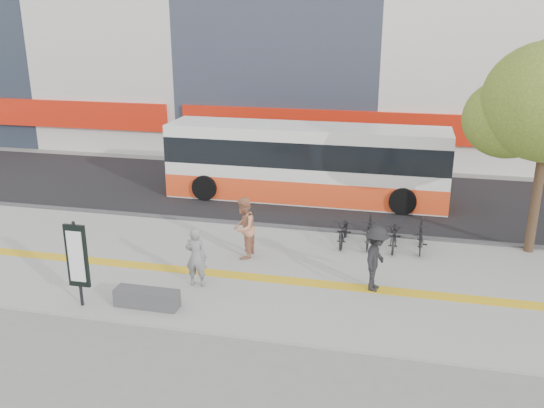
% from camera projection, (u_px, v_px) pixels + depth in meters
% --- Properties ---
extents(ground, '(120.00, 120.00, 0.00)m').
position_uv_depth(ground, '(262.00, 298.00, 14.74)').
color(ground, slate).
rests_on(ground, ground).
extents(sidewalk, '(40.00, 7.00, 0.08)m').
position_uv_depth(sidewalk, '(275.00, 273.00, 16.11)').
color(sidewalk, gray).
rests_on(sidewalk, ground).
extents(tactile_strip, '(40.00, 0.45, 0.01)m').
position_uv_depth(tactile_strip, '(271.00, 279.00, 15.64)').
color(tactile_strip, gold).
rests_on(tactile_strip, sidewalk).
extents(street, '(40.00, 8.00, 0.06)m').
position_uv_depth(street, '(316.00, 195.00, 23.05)').
color(street, black).
rests_on(street, ground).
extents(curb, '(40.00, 0.25, 0.14)m').
position_uv_depth(curb, '(298.00, 229.00, 19.34)').
color(curb, '#353537').
rests_on(curb, ground).
extents(bench, '(1.60, 0.45, 0.45)m').
position_uv_depth(bench, '(147.00, 298.00, 14.09)').
color(bench, '#353537').
rests_on(bench, sidewalk).
extents(signboard, '(0.55, 0.10, 2.20)m').
position_uv_depth(signboard, '(77.00, 257.00, 13.83)').
color(signboard, black).
rests_on(signboard, sidewalk).
extents(bus, '(10.74, 2.55, 2.86)m').
position_uv_depth(bus, '(306.00, 165.00, 22.24)').
color(bus, silver).
rests_on(bus, street).
extents(bicycle_row, '(2.87, 1.69, 0.98)m').
position_uv_depth(bicycle_row, '(381.00, 233.00, 17.67)').
color(bicycle_row, black).
rests_on(bicycle_row, sidewalk).
extents(seated_woman, '(0.60, 0.40, 1.62)m').
position_uv_depth(seated_woman, '(196.00, 257.00, 15.04)').
color(seated_woman, black).
rests_on(seated_woman, sidewalk).
extents(pedestrian_tan, '(0.70, 0.89, 1.83)m').
position_uv_depth(pedestrian_tan, '(244.00, 228.00, 16.79)').
color(pedestrian_tan, '#B57657').
rests_on(pedestrian_tan, sidewalk).
extents(pedestrian_dark, '(0.84, 1.22, 1.73)m').
position_uv_depth(pedestrian_dark, '(376.00, 259.00, 14.77)').
color(pedestrian_dark, black).
rests_on(pedestrian_dark, sidewalk).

